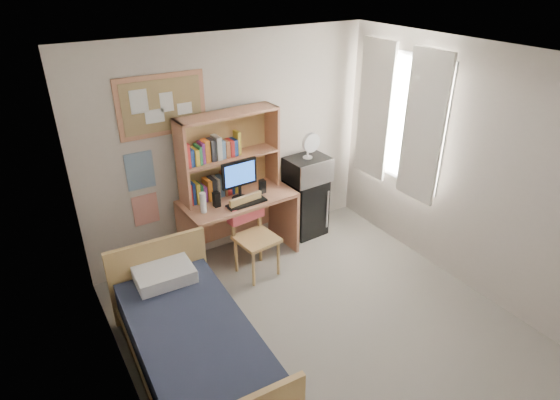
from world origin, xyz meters
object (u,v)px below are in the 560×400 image
bulletin_board (162,105)px  speaker_left (217,199)px  microwave (307,169)px  bed (195,351)px  desk_chair (257,238)px  monitor (240,181)px  desk (239,228)px  speaker_right (262,186)px  mini_fridge (305,206)px  desk_fan (308,146)px

bulletin_board → speaker_left: bulletin_board is taller
microwave → speaker_left: bearing=-176.9°
bulletin_board → microwave: 1.97m
bulletin_board → bed: (-0.50, -1.76, -1.66)m
desk_chair → bed: bearing=-145.7°
monitor → bed: bearing=-133.4°
microwave → bulletin_board: bearing=167.8°
desk → monitor: monitor is taller
monitor → speaker_right: (0.30, 0.02, -0.15)m
desk_chair → speaker_left: speaker_left is taller
desk → desk_chair: size_ratio=1.40×
mini_fridge → bed: 2.65m
mini_fridge → microwave: 0.53m
bed → desk_chair: bearing=43.0°
monitor → desk_fan: size_ratio=1.52×
desk_chair → monitor: monitor is taller
microwave → monitor: bearing=-176.0°
bed → desk_fan: size_ratio=6.32×
speaker_left → microwave: microwave is taller
monitor → microwave: size_ratio=0.88×
desk_fan → bed: bearing=-148.7°
bulletin_board → mini_fridge: size_ratio=1.23×
mini_fridge → desk_fan: (0.00, -0.02, 0.84)m
mini_fridge → monitor: (-1.01, -0.15, 0.66)m
mini_fridge → speaker_left: speaker_left is taller
bulletin_board → speaker_left: size_ratio=5.47×
speaker_left → microwave: size_ratio=0.33×
desk_chair → bed: desk_chair is taller
bed → desk: bearing=52.8°
desk_chair → desk: bearing=86.1°
mini_fridge → speaker_right: size_ratio=4.75×
desk → desk_fan: bearing=0.8°
speaker_right → bed: bearing=-139.6°
desk_chair → monitor: 0.67m
mini_fridge → bed: (-2.17, -1.51, -0.12)m
bed → speaker_left: 1.73m
desk_chair → monitor: (-0.02, 0.34, 0.58)m
bulletin_board → speaker_right: size_ratio=5.82×
bulletin_board → bed: bulletin_board is taller
monitor → speaker_left: bearing=180.0°
desk → speaker_left: speaker_left is taller
monitor → bulletin_board: bearing=146.3°
speaker_right → speaker_left: bearing=180.0°
bed → microwave: 2.72m
bulletin_board → desk_chair: (0.68, -0.73, -1.45)m
speaker_left → microwave: bearing=3.2°
bed → monitor: 1.96m
bed → speaker_right: bearing=45.3°
desk_chair → mini_fridge: bearing=19.2°
desk_chair → desk_fan: bearing=18.2°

